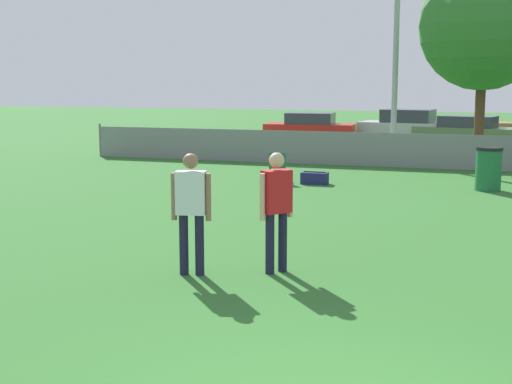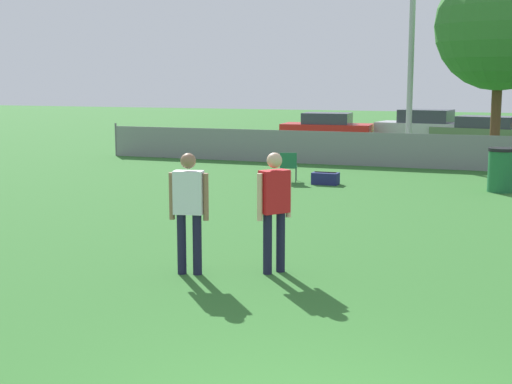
{
  "view_description": "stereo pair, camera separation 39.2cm",
  "coord_description": "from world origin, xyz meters",
  "px_view_note": "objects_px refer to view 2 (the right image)",
  "views": [
    {
      "loc": [
        0.98,
        -5.03,
        2.78
      ],
      "look_at": [
        -2.47,
        5.39,
        1.05
      ],
      "focal_mm": 50.0,
      "sensor_mm": 36.0,
      "label": 1
    },
    {
      "loc": [
        1.34,
        -4.9,
        2.78
      ],
      "look_at": [
        -2.47,
        5.39,
        1.05
      ],
      "focal_mm": 50.0,
      "sensor_mm": 36.0,
      "label": 2
    }
  ],
  "objects_px": {
    "tree_near_pole": "(500,26)",
    "player_receiver_white": "(189,204)",
    "trash_bin": "(501,170)",
    "folding_chair_sideline": "(289,165)",
    "player_thrower_red": "(274,203)",
    "gear_bag_sideline": "(325,178)",
    "parked_car_olive": "(486,132)",
    "parked_car_silver": "(425,128)",
    "parked_car_red": "(327,128)"
  },
  "relations": [
    {
      "from": "parked_car_olive",
      "to": "player_receiver_white",
      "type": "bearing_deg",
      "value": -86.42
    },
    {
      "from": "tree_near_pole",
      "to": "player_thrower_red",
      "type": "height_order",
      "value": "tree_near_pole"
    },
    {
      "from": "player_thrower_red",
      "to": "player_receiver_white",
      "type": "height_order",
      "value": "same"
    },
    {
      "from": "gear_bag_sideline",
      "to": "parked_car_olive",
      "type": "height_order",
      "value": "parked_car_olive"
    },
    {
      "from": "gear_bag_sideline",
      "to": "parked_car_silver",
      "type": "distance_m",
      "value": 13.39
    },
    {
      "from": "gear_bag_sideline",
      "to": "trash_bin",
      "type": "bearing_deg",
      "value": 3.51
    },
    {
      "from": "player_receiver_white",
      "to": "parked_car_red",
      "type": "bearing_deg",
      "value": 88.25
    },
    {
      "from": "parked_car_red",
      "to": "parked_car_silver",
      "type": "distance_m",
      "value": 4.29
    },
    {
      "from": "player_receiver_white",
      "to": "trash_bin",
      "type": "relative_size",
      "value": 1.59
    },
    {
      "from": "parked_car_silver",
      "to": "tree_near_pole",
      "type": "bearing_deg",
      "value": -58.96
    },
    {
      "from": "player_receiver_white",
      "to": "folding_chair_sideline",
      "type": "height_order",
      "value": "player_receiver_white"
    },
    {
      "from": "trash_bin",
      "to": "gear_bag_sideline",
      "type": "xyz_separation_m",
      "value": [
        -4.45,
        -0.27,
        -0.4
      ]
    },
    {
      "from": "player_thrower_red",
      "to": "folding_chair_sideline",
      "type": "xyz_separation_m",
      "value": [
        -2.67,
        9.01,
        -0.56
      ]
    },
    {
      "from": "parked_car_olive",
      "to": "parked_car_red",
      "type": "bearing_deg",
      "value": -164.64
    },
    {
      "from": "player_receiver_white",
      "to": "gear_bag_sideline",
      "type": "height_order",
      "value": "player_receiver_white"
    },
    {
      "from": "parked_car_red",
      "to": "gear_bag_sideline",
      "type": "bearing_deg",
      "value": -78.93
    },
    {
      "from": "folding_chair_sideline",
      "to": "trash_bin",
      "type": "bearing_deg",
      "value": 166.46
    },
    {
      "from": "gear_bag_sideline",
      "to": "player_receiver_white",
      "type": "bearing_deg",
      "value": -87.12
    },
    {
      "from": "trash_bin",
      "to": "gear_bag_sideline",
      "type": "distance_m",
      "value": 4.48
    },
    {
      "from": "trash_bin",
      "to": "parked_car_red",
      "type": "height_order",
      "value": "parked_car_red"
    },
    {
      "from": "player_thrower_red",
      "to": "parked_car_silver",
      "type": "height_order",
      "value": "player_thrower_red"
    },
    {
      "from": "player_thrower_red",
      "to": "gear_bag_sideline",
      "type": "height_order",
      "value": "player_thrower_red"
    },
    {
      "from": "parked_car_olive",
      "to": "tree_near_pole",
      "type": "bearing_deg",
      "value": -73.74
    },
    {
      "from": "trash_bin",
      "to": "folding_chair_sideline",
      "type": "bearing_deg",
      "value": -178.2
    },
    {
      "from": "parked_car_red",
      "to": "parked_car_silver",
      "type": "bearing_deg",
      "value": 11.39
    },
    {
      "from": "tree_near_pole",
      "to": "folding_chair_sideline",
      "type": "relative_size",
      "value": 8.02
    },
    {
      "from": "player_thrower_red",
      "to": "trash_bin",
      "type": "bearing_deg",
      "value": 19.27
    },
    {
      "from": "player_receiver_white",
      "to": "player_thrower_red",
      "type": "bearing_deg",
      "value": 12.6
    },
    {
      "from": "player_receiver_white",
      "to": "parked_car_red",
      "type": "relative_size",
      "value": 0.44
    },
    {
      "from": "tree_near_pole",
      "to": "parked_car_olive",
      "type": "bearing_deg",
      "value": 94.86
    },
    {
      "from": "parked_car_silver",
      "to": "parked_car_olive",
      "type": "bearing_deg",
      "value": -6.13
    },
    {
      "from": "tree_near_pole",
      "to": "player_thrower_red",
      "type": "relative_size",
      "value": 3.74
    },
    {
      "from": "player_thrower_red",
      "to": "trash_bin",
      "type": "xyz_separation_m",
      "value": [
        2.86,
        9.18,
        -0.47
      ]
    },
    {
      "from": "tree_near_pole",
      "to": "parked_car_olive",
      "type": "distance_m",
      "value": 7.72
    },
    {
      "from": "player_thrower_red",
      "to": "gear_bag_sideline",
      "type": "distance_m",
      "value": 9.09
    },
    {
      "from": "player_thrower_red",
      "to": "trash_bin",
      "type": "relative_size",
      "value": 1.59
    },
    {
      "from": "folding_chair_sideline",
      "to": "parked_car_olive",
      "type": "height_order",
      "value": "parked_car_olive"
    },
    {
      "from": "gear_bag_sideline",
      "to": "parked_car_olive",
      "type": "bearing_deg",
      "value": 74.56
    },
    {
      "from": "tree_near_pole",
      "to": "folding_chair_sideline",
      "type": "height_order",
      "value": "tree_near_pole"
    },
    {
      "from": "tree_near_pole",
      "to": "parked_car_olive",
      "type": "xyz_separation_m",
      "value": [
        -0.57,
        6.67,
        -3.86
      ]
    },
    {
      "from": "tree_near_pole",
      "to": "parked_car_olive",
      "type": "height_order",
      "value": "tree_near_pole"
    },
    {
      "from": "player_thrower_red",
      "to": "parked_car_olive",
      "type": "relative_size",
      "value": 0.39
    },
    {
      "from": "tree_near_pole",
      "to": "player_receiver_white",
      "type": "height_order",
      "value": "tree_near_pole"
    },
    {
      "from": "player_receiver_white",
      "to": "parked_car_olive",
      "type": "relative_size",
      "value": 0.39
    },
    {
      "from": "parked_car_silver",
      "to": "folding_chair_sideline",
      "type": "bearing_deg",
      "value": -90.82
    },
    {
      "from": "parked_car_silver",
      "to": "gear_bag_sideline",
      "type": "bearing_deg",
      "value": -86.18
    },
    {
      "from": "tree_near_pole",
      "to": "player_receiver_white",
      "type": "relative_size",
      "value": 3.74
    },
    {
      "from": "tree_near_pole",
      "to": "trash_bin",
      "type": "height_order",
      "value": "tree_near_pole"
    },
    {
      "from": "player_thrower_red",
      "to": "tree_near_pole",
      "type": "bearing_deg",
      "value": 27.13
    },
    {
      "from": "parked_car_silver",
      "to": "player_thrower_red",
      "type": "bearing_deg",
      "value": -80.45
    }
  ]
}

